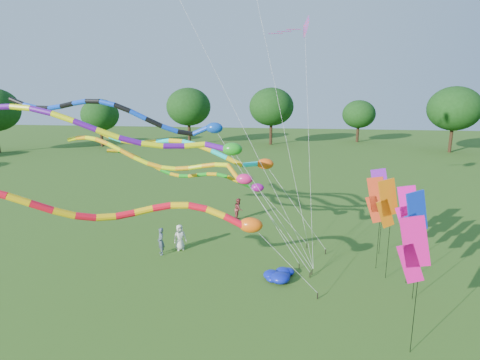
# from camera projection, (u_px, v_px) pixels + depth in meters

# --- Properties ---
(ground) EXTENTS (160.00, 160.00, 0.00)m
(ground) POSITION_uv_depth(u_px,v_px,m) (257.00, 313.00, 17.04)
(ground) COLOR #2F5817
(ground) RESTS_ON ground
(tree_ring) EXTENTS (117.82, 119.16, 9.27)m
(tree_ring) POSITION_uv_depth(u_px,v_px,m) (180.00, 192.00, 16.53)
(tree_ring) COLOR #382314
(tree_ring) RESTS_ON ground
(tube_kite_red) EXTENTS (13.17, 4.08, 6.37)m
(tube_kite_red) POSITION_uv_depth(u_px,v_px,m) (158.00, 214.00, 16.47)
(tube_kite_red) COLOR black
(tube_kite_red) RESTS_ON ground
(tube_kite_orange) EXTENTS (13.68, 2.58, 7.29)m
(tube_kite_orange) POSITION_uv_depth(u_px,v_px,m) (175.00, 163.00, 21.31)
(tube_kite_orange) COLOR black
(tube_kite_orange) RESTS_ON ground
(tube_kite_purple) EXTENTS (18.28, 1.75, 9.29)m
(tube_kite_purple) POSITION_uv_depth(u_px,v_px,m) (117.00, 131.00, 19.34)
(tube_kite_purple) COLOR black
(tube_kite_purple) RESTS_ON ground
(tube_kite_blue) EXTENTS (14.71, 1.47, 9.41)m
(tube_kite_blue) POSITION_uv_depth(u_px,v_px,m) (136.00, 117.00, 19.72)
(tube_kite_blue) COLOR black
(tube_kite_blue) RESTS_ON ground
(tube_kite_cyan) EXTENTS (15.98, 2.39, 8.01)m
(tube_kite_cyan) POSITION_uv_depth(u_px,v_px,m) (185.00, 148.00, 23.74)
(tube_kite_cyan) COLOR black
(tube_kite_cyan) RESTS_ON ground
(tube_kite_green) EXTENTS (12.60, 1.88, 6.07)m
(tube_kite_green) POSITION_uv_depth(u_px,v_px,m) (200.00, 174.00, 24.62)
(tube_kite_green) COLOR black
(tube_kite_green) RESTS_ON ground
(delta_kite_high_c) EXTENTS (3.01, 8.13, 14.73)m
(delta_kite_high_c) POSITION_uv_depth(u_px,v_px,m) (305.00, 27.00, 24.81)
(delta_kite_high_c) COLOR black
(delta_kite_high_c) RESTS_ON ground
(banner_pole_magenta_b) EXTENTS (1.15, 0.34, 4.95)m
(banner_pole_magenta_b) POSITION_uv_depth(u_px,v_px,m) (407.00, 211.00, 18.90)
(banner_pole_magenta_b) COLOR black
(banner_pole_magenta_b) RESTS_ON ground
(banner_pole_orange) EXTENTS (1.14, 0.38, 5.18)m
(banner_pole_orange) POSITION_uv_depth(u_px,v_px,m) (387.00, 204.00, 19.27)
(banner_pole_orange) COLOR black
(banner_pole_orange) RESTS_ON ground
(banner_pole_blue_b) EXTENTS (1.14, 0.41, 5.13)m
(banner_pole_blue_b) POSITION_uv_depth(u_px,v_px,m) (416.00, 218.00, 17.25)
(banner_pole_blue_b) COLOR black
(banner_pole_blue_b) RESTS_ON ground
(banner_pole_red) EXTENTS (1.13, 0.42, 5.00)m
(banner_pole_red) POSITION_uv_depth(u_px,v_px,m) (376.00, 200.00, 20.50)
(banner_pole_red) COLOR black
(banner_pole_red) RESTS_ON ground
(banner_pole_violet) EXTENTS (1.15, 0.33, 5.05)m
(banner_pole_violet) POSITION_uv_depth(u_px,v_px,m) (379.00, 190.00, 22.30)
(banner_pole_violet) COLOR black
(banner_pole_violet) RESTS_ON ground
(banner_pole_magenta_a) EXTENTS (1.16, 0.20, 5.20)m
(banner_pole_magenta_a) POSITION_uv_depth(u_px,v_px,m) (413.00, 250.00, 13.70)
(banner_pole_magenta_a) COLOR black
(banner_pole_magenta_a) RESTS_ON ground
(blue_nylon_heap) EXTENTS (1.33, 1.63, 0.51)m
(blue_nylon_heap) POSITION_uv_depth(u_px,v_px,m) (279.00, 274.00, 20.14)
(blue_nylon_heap) COLOR #0C1CA5
(blue_nylon_heap) RESTS_ON ground
(person_a) EXTENTS (0.90, 0.83, 1.54)m
(person_a) POSITION_uv_depth(u_px,v_px,m) (180.00, 237.00, 23.55)
(person_a) COLOR silver
(person_a) RESTS_ON ground
(person_b) EXTENTS (0.64, 0.69, 1.58)m
(person_b) POSITION_uv_depth(u_px,v_px,m) (161.00, 241.00, 22.88)
(person_b) COLOR #414D5B
(person_b) RESTS_ON ground
(person_c) EXTENTS (0.62, 0.78, 1.59)m
(person_c) POSITION_uv_depth(u_px,v_px,m) (239.00, 209.00, 28.95)
(person_c) COLOR maroon
(person_c) RESTS_ON ground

